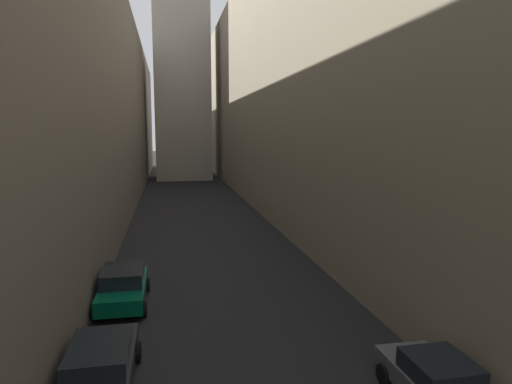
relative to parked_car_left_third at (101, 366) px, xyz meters
name	(u,v)px	position (x,y,z in m)	size (l,w,h in m)	color
ground_plane	(195,210)	(4.40, 29.41, -0.78)	(264.00, 264.00, 0.00)	black
building_block_left	(54,106)	(-7.89, 31.41, 8.71)	(13.58, 108.00, 18.99)	#60594F
building_block_right	(316,86)	(16.62, 31.41, 11.01)	(13.43, 108.00, 23.58)	gray
parked_car_left_third	(101,366)	(0.00, 0.00, 0.00)	(1.98, 4.43, 1.47)	black
parked_car_left_far	(123,286)	(0.00, 6.66, 0.01)	(2.05, 4.37, 1.53)	#05472D
parked_car_right_third	(440,384)	(8.80, -2.55, -0.07)	(1.91, 4.11, 1.41)	#4C4C51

